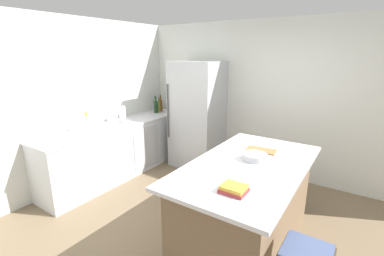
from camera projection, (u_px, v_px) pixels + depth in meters
name	position (u px, v px, depth m)	size (l,w,h in m)	color
ground_plane	(199.00, 240.00, 3.08)	(7.20, 7.20, 0.00)	#7A664C
wall_rear	(271.00, 100.00, 4.52)	(6.00, 0.10, 2.60)	silver
wall_left	(62.00, 106.00, 4.04)	(0.10, 6.00, 2.60)	silver
counter_run_left	(119.00, 149.00, 4.65)	(0.64, 2.80, 0.92)	silver
kitchen_island	(246.00, 203.00, 2.97)	(1.10, 1.98, 0.94)	#7A6047
refrigerator	(197.00, 115.00, 4.93)	(0.85, 0.76, 1.93)	#B7BABF
sink_faucet	(103.00, 117.00, 4.31)	(0.15, 0.05, 0.30)	silver
flower_vase	(87.00, 125.00, 4.05)	(0.08, 0.08, 0.31)	silver
paper_towel_roll	(122.00, 114.00, 4.60)	(0.14, 0.14, 0.31)	gray
syrup_bottle	(169.00, 106.00, 5.48)	(0.07, 0.07, 0.28)	#5B3319
whiskey_bottle	(161.00, 105.00, 5.47)	(0.08, 0.08, 0.32)	brown
olive_oil_bottle	(159.00, 106.00, 5.37)	(0.06, 0.06, 0.29)	olive
wine_bottle	(156.00, 106.00, 5.30)	(0.08, 0.08, 0.34)	#19381E
cookbook_stack	(234.00, 189.00, 2.26)	(0.22, 0.18, 0.06)	#A83338
mixing_bowl	(255.00, 157.00, 2.94)	(0.27, 0.27, 0.07)	#B2B5BA
cutting_board	(261.00, 150.00, 3.21)	(0.36, 0.23, 0.02)	#9E7042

